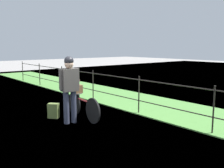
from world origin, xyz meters
TOP-DOWN VIEW (x-y plane):
  - ground_plane at (0.00, 0.00)m, footprint 60.00×60.00m
  - grass_strip at (0.00, 3.45)m, footprint 27.00×2.40m
  - iron_fence at (0.00, 2.38)m, footprint 18.04×0.04m
  - bicycle_main at (-0.60, 0.86)m, footprint 1.67×0.23m
  - wooden_crate at (-0.97, 0.90)m, footprint 0.35×0.28m
  - terrier_dog at (-0.95, 0.90)m, footprint 0.32×0.16m
  - cyclist_person at (-0.47, 0.40)m, footprint 0.30×0.54m
  - backpack_on_paving at (-1.15, 0.29)m, footprint 0.33×0.32m
  - mooring_bollard at (-2.54, 1.88)m, footprint 0.20×0.20m

SIDE VIEW (x-z plane):
  - ground_plane at x=0.00m, z-range 0.00..0.00m
  - grass_strip at x=0.00m, z-range 0.00..0.03m
  - mooring_bollard at x=-2.54m, z-range 0.00..0.40m
  - backpack_on_paving at x=-1.15m, z-range 0.00..0.40m
  - bicycle_main at x=-0.60m, z-range 0.02..0.67m
  - iron_fence at x=0.00m, z-range 0.09..1.18m
  - wooden_crate at x=-0.97m, z-range 0.65..0.87m
  - terrier_dog at x=-0.95m, z-range 0.86..1.04m
  - cyclist_person at x=-0.47m, z-range 0.16..1.84m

